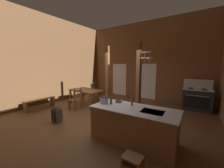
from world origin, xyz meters
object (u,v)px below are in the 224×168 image
object	(u,v)px
bench_along_left_wall	(40,102)
ladderback_chair_near_window	(95,92)
dining_table	(86,91)
mixing_bowl_on_counter	(118,101)
bottle_tall_on_counter	(132,101)
step_stool	(133,163)
ladderback_chair_by_post	(76,100)
backpack	(57,113)
kitchen_island	(133,125)
stove_range	(197,99)
bottle_short_on_counter	(111,100)
stockpot_on_counter	(104,100)

from	to	relation	value
bench_along_left_wall	ladderback_chair_near_window	bearing A→B (deg)	68.87
ladderback_chair_near_window	dining_table	bearing A→B (deg)	-76.13
bench_along_left_wall	mixing_bowl_on_counter	xyz separation A→B (m)	(4.07, 0.21, 0.61)
mixing_bowl_on_counter	bottle_tall_on_counter	size ratio (longest dim) A/B	0.66
mixing_bowl_on_counter	bottle_tall_on_counter	xyz separation A→B (m)	(0.46, -0.05, 0.08)
step_stool	ladderback_chair_near_window	distance (m)	5.47
step_stool	ladderback_chair_by_post	distance (m)	4.04
backpack	mixing_bowl_on_counter	distance (m)	2.27
ladderback_chair_near_window	bench_along_left_wall	xyz separation A→B (m)	(-1.02, -2.64, -0.15)
kitchen_island	stove_range	xyz separation A→B (m)	(1.27, 3.83, 0.04)
stove_range	backpack	bearing A→B (deg)	-132.95
mixing_bowl_on_counter	dining_table	bearing A→B (deg)	152.44
stove_range	bottle_short_on_counter	distance (m)	4.35
stove_range	bench_along_left_wall	size ratio (longest dim) A/B	0.98
bench_along_left_wall	bottle_short_on_counter	bearing A→B (deg)	-0.76
dining_table	bench_along_left_wall	xyz separation A→B (m)	(-1.25, -1.69, -0.35)
ladderback_chair_by_post	stockpot_on_counter	size ratio (longest dim) A/B	2.97
stove_range	ladderback_chair_by_post	size ratio (longest dim) A/B	1.39
kitchen_island	bottle_tall_on_counter	world-z (taller)	bottle_tall_on_counter
ladderback_chair_by_post	step_stool	bearing A→B (deg)	-26.39
ladderback_chair_by_post	bottle_tall_on_counter	size ratio (longest dim) A/B	3.13
dining_table	stockpot_on_counter	size ratio (longest dim) A/B	5.58
stove_range	mixing_bowl_on_counter	xyz separation A→B (m)	(-1.88, -3.58, 0.43)
ladderback_chair_near_window	backpack	xyz separation A→B (m)	(0.97, -3.09, -0.14)
dining_table	backpack	world-z (taller)	dining_table
ladderback_chair_by_post	bottle_short_on_counter	xyz separation A→B (m)	(2.49, -0.87, 0.55)
stove_range	ladderback_chair_near_window	distance (m)	5.07
ladderback_chair_near_window	bottle_short_on_counter	distance (m)	4.05
mixing_bowl_on_counter	backpack	bearing A→B (deg)	-162.25
bench_along_left_wall	stockpot_on_counter	world-z (taller)	stockpot_on_counter
kitchen_island	dining_table	size ratio (longest dim) A/B	1.22
kitchen_island	ladderback_chair_by_post	xyz separation A→B (m)	(-3.18, 0.85, 0.01)
dining_table	ladderback_chair_near_window	bearing A→B (deg)	103.87
stove_range	ladderback_chair_near_window	bearing A→B (deg)	-166.78
backpack	bottle_short_on_counter	xyz separation A→B (m)	(2.00, 0.40, 0.69)
stove_range	dining_table	xyz separation A→B (m)	(-4.70, -2.11, 0.17)
step_stool	backpack	xyz separation A→B (m)	(-3.12, 0.52, 0.14)
step_stool	bottle_tall_on_counter	xyz separation A→B (m)	(-0.58, 1.14, 0.82)
stove_range	ladderback_chair_by_post	bearing A→B (deg)	-146.15
step_stool	ladderback_chair_near_window	world-z (taller)	ladderback_chair_near_window
ladderback_chair_by_post	bottle_tall_on_counter	bearing A→B (deg)	-12.08
kitchen_island	mixing_bowl_on_counter	size ratio (longest dim) A/B	11.00
step_stool	stove_range	bearing A→B (deg)	80.07
stockpot_on_counter	ladderback_chair_near_window	bearing A→B (deg)	135.32
stove_range	stockpot_on_counter	world-z (taller)	stove_range
dining_table	stockpot_on_counter	bearing A→B (deg)	-35.17
stockpot_on_counter	step_stool	bearing A→B (deg)	-33.44
backpack	stockpot_on_counter	distance (m)	1.94
ladderback_chair_near_window	mixing_bowl_on_counter	size ratio (longest dim) A/B	4.78
stockpot_on_counter	bottle_short_on_counter	world-z (taller)	bottle_short_on_counter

